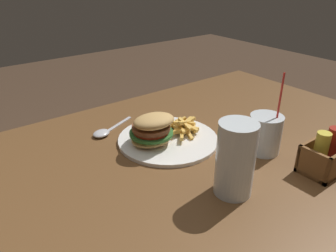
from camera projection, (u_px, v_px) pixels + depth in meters
dining_table at (181, 219)px, 0.78m from camera, size 1.55×1.05×0.71m
meal_plate_near at (161, 133)px, 0.89m from camera, size 0.28×0.28×0.10m
beer_glass at (235, 162)px, 0.68m from camera, size 0.08×0.08×0.17m
juice_glass at (265, 135)px, 0.85m from camera, size 0.09×0.09×0.21m
spoon at (103, 132)px, 0.95m from camera, size 0.17×0.09×0.01m
condiment_caddy at (326, 156)px, 0.77m from camera, size 0.13×0.08×0.10m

